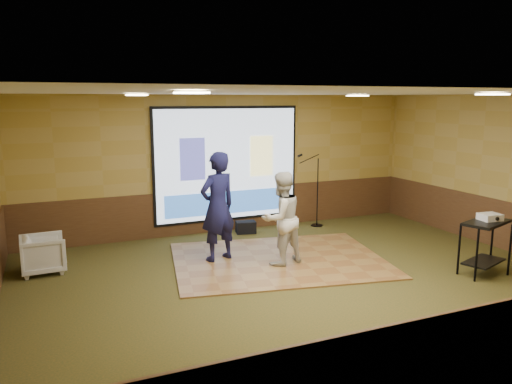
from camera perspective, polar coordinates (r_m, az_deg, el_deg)
name	(u,v)px	position (r m, az deg, el deg)	size (l,w,h in m)	color
ground	(301,281)	(8.25, 5.19, -10.07)	(9.00, 9.00, 0.00)	#2E3618
room_shell	(304,152)	(7.77, 5.45, 4.55)	(9.04, 7.04, 3.02)	#B09549
wainscot_back	(227,209)	(11.17, -3.28, -2.00)	(9.00, 0.04, 0.95)	#492C18
wainscot_front	(472,352)	(5.53, 23.46, -16.41)	(9.00, 0.04, 0.95)	#492C18
wainscot_right	(504,225)	(10.91, 26.46, -3.42)	(0.04, 7.00, 0.95)	#492C18
projector_screen	(228,165)	(10.96, -3.26, 3.06)	(3.32, 0.06, 2.52)	black
downlight_nw	(137,95)	(8.71, -13.49, 10.73)	(0.32, 0.32, 0.02)	#F8E6BA
downlight_ne	(358,96)	(10.42, 11.53, 10.73)	(0.32, 0.32, 0.02)	#F8E6BA
downlight_sw	(191,93)	(5.49, -7.39, 11.19)	(0.32, 0.32, 0.02)	#F8E6BA
downlight_se	(493,94)	(7.93, 25.42, 10.05)	(0.32, 0.32, 0.02)	#F8E6BA
dance_floor	(279,260)	(9.20, 2.61, -7.75)	(3.76, 2.87, 0.03)	olive
player_left	(218,207)	(8.94, -4.39, -1.67)	(0.72, 0.47, 1.97)	#151644
player_right	(281,218)	(8.74, 2.89, -3.02)	(0.80, 0.62, 1.65)	silver
av_table	(485,238)	(9.13, 24.75, -4.78)	(0.88, 0.46, 0.93)	black
projector	(490,217)	(9.14, 25.17, -2.59)	(0.33, 0.27, 0.11)	silver
mic_stand	(315,205)	(11.59, 6.77, -1.51)	(0.67, 0.27, 1.71)	black
banquet_chair	(43,254)	(9.23, -23.13, -6.54)	(0.69, 0.71, 0.64)	gray
duffel_bag	(246,227)	(10.99, -1.18, -4.04)	(0.42, 0.28, 0.26)	black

